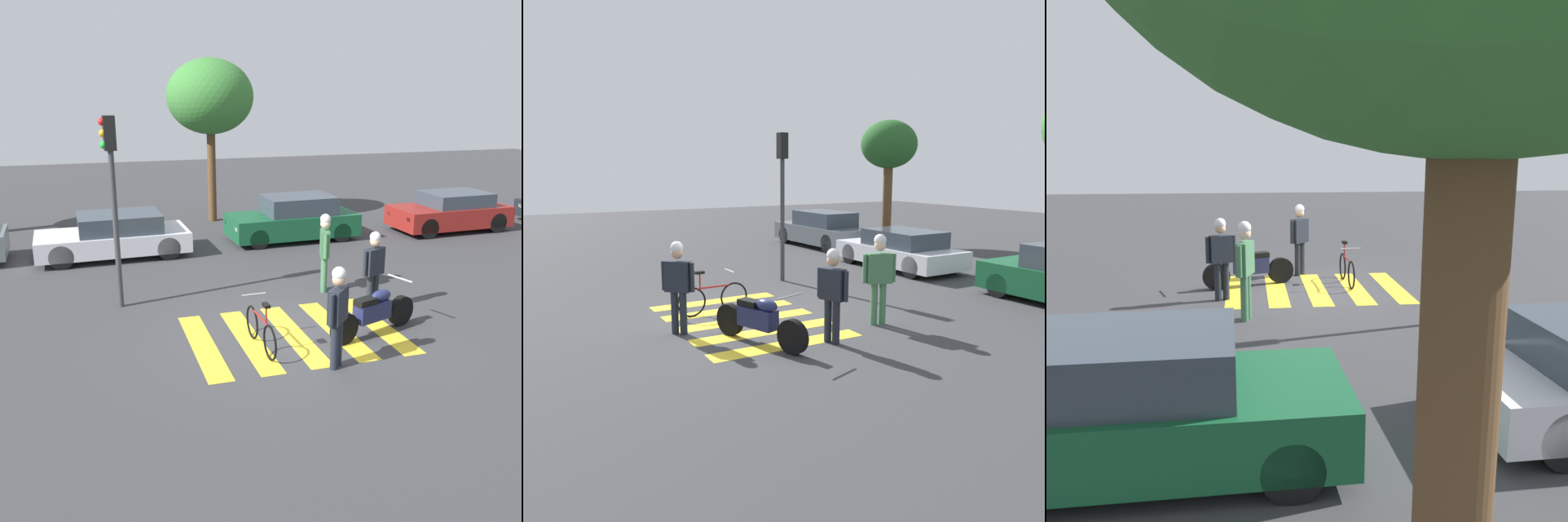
% 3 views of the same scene
% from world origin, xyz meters
% --- Properties ---
extents(ground_plane, '(60.00, 60.00, 0.00)m').
position_xyz_m(ground_plane, '(0.00, 0.00, 0.00)').
color(ground_plane, '#38383A').
extents(police_motorcycle, '(2.12, 0.97, 1.03)m').
position_xyz_m(police_motorcycle, '(1.50, -0.42, 0.45)').
color(police_motorcycle, black).
rests_on(police_motorcycle, ground_plane).
extents(leaning_bicycle, '(0.46, 1.66, 0.99)m').
position_xyz_m(leaning_bicycle, '(-0.80, -0.42, 0.37)').
color(leaning_bicycle, black).
rests_on(leaning_bicycle, ground_plane).
extents(officer_on_foot, '(0.62, 0.36, 1.75)m').
position_xyz_m(officer_on_foot, '(2.09, 0.76, 1.01)').
color(officer_on_foot, '#1E232D').
rests_on(officer_on_foot, ground_plane).
extents(officer_by_motorcycle, '(0.51, 0.51, 1.81)m').
position_xyz_m(officer_by_motorcycle, '(0.22, -1.51, 1.05)').
color(officer_by_motorcycle, '#1E232D').
rests_on(officer_by_motorcycle, ground_plane).
extents(pedestrian_bystander, '(0.35, 0.66, 1.87)m').
position_xyz_m(pedestrian_bystander, '(1.58, 2.24, 1.10)').
color(pedestrian_bystander, '#3F724C').
rests_on(pedestrian_bystander, ground_plane).
extents(crosswalk_stripes, '(4.05, 3.03, 0.01)m').
position_xyz_m(crosswalk_stripes, '(0.00, 0.00, 0.00)').
color(crosswalk_stripes, yellow).
rests_on(crosswalk_stripes, ground_plane).
extents(car_grey_coupe, '(4.65, 1.88, 1.45)m').
position_xyz_m(car_grey_coupe, '(-8.10, 7.16, 0.69)').
color(car_grey_coupe, black).
rests_on(car_grey_coupe, ground_plane).
extents(car_white_van, '(4.29, 2.00, 1.24)m').
position_xyz_m(car_white_van, '(-2.95, 6.79, 0.60)').
color(car_white_van, black).
rests_on(car_white_van, ground_plane).
extents(traffic_light_pole, '(0.34, 0.25, 4.11)m').
position_xyz_m(traffic_light_pole, '(-3.13, 2.59, 2.77)').
color(traffic_light_pole, '#38383D').
rests_on(traffic_light_pole, ground_plane).
extents(street_tree_near, '(2.41, 2.41, 5.19)m').
position_xyz_m(street_tree_near, '(-8.28, 10.65, 4.06)').
color(street_tree_near, brown).
rests_on(street_tree_near, ground_plane).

